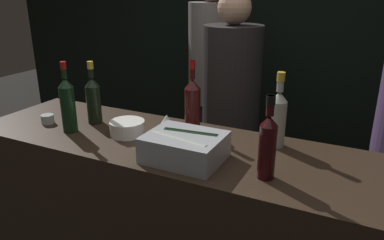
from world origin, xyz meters
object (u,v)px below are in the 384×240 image
Objects in this scene: bowl_white at (127,127)px; person_blond_tee at (210,79)px; person_grey_polo at (231,110)px; champagne_bottle at (93,99)px; wine_glass at (167,121)px; red_wine_bottle_burgundy at (68,104)px; ice_bin_with_bottles at (185,146)px; red_wine_bottle_tall at (192,103)px; candle_votive at (48,119)px; red_wine_bottle_black_foil at (268,144)px; rose_wine_bottle at (278,116)px.

person_blond_tee reaches higher than bowl_white.
person_blond_tee is 1.07× the size of person_grey_polo.
bowl_white is 0.10× the size of person_blond_tee.
champagne_bottle is 1.20m from person_blond_tee.
red_wine_bottle_burgundy is (-0.50, -0.14, 0.06)m from wine_glass.
ice_bin_with_bottles is at bearing -17.82° from bowl_white.
wine_glass is 0.34× the size of red_wine_bottle_tall.
bowl_white is at bearing 42.57° from person_grey_polo.
champagne_bottle is at bearing 176.97° from wine_glass.
ice_bin_with_bottles is at bearing -42.13° from wine_glass.
person_blond_tee is at bearing -81.21° from person_grey_polo.
bowl_white is 0.50m from candle_votive.
red_wine_bottle_black_foil is (1.25, -0.07, 0.12)m from candle_votive.
ice_bin_with_bottles is 0.19× the size of person_grey_polo.
red_wine_bottle_burgundy is 0.17m from champagne_bottle.
person_blond_tee is (-0.36, 1.04, -0.14)m from red_wine_bottle_tall.
red_wine_bottle_tall reaches higher than red_wine_bottle_black_foil.
person_grey_polo is (0.05, 0.76, -0.16)m from wine_glass.
wine_glass reaches higher than bowl_white.
red_wine_bottle_burgundy is (-1.05, 0.04, 0.01)m from red_wine_bottle_black_foil.
ice_bin_with_bottles is at bearing -69.29° from red_wine_bottle_tall.
ice_bin_with_bottles is at bearing -114.09° from person_blond_tee.
wine_glass is at bearing 56.63° from person_grey_polo.
red_wine_bottle_black_foil is at bearing -1.94° from red_wine_bottle_burgundy.
red_wine_bottle_black_foil is 1.62m from person_blond_tee.
wine_glass is 1.81× the size of candle_votive.
person_grey_polo reaches higher than champagne_bottle.
person_grey_polo reaches higher than rose_wine_bottle.
rose_wine_bottle is 0.19× the size of person_blond_tee.
person_grey_polo is (0.35, -0.44, -0.08)m from person_blond_tee.
bowl_white is 0.52× the size of champagne_bottle.
bowl_white is at bearing -143.80° from red_wine_bottle_tall.
champagne_bottle is at bearing 24.91° from person_grey_polo.
candle_votive is 1.26m from red_wine_bottle_black_foil.
bowl_white is 0.10× the size of person_grey_polo.
wine_glass is 0.34× the size of red_wine_bottle_burgundy.
rose_wine_bottle is (0.32, 0.32, 0.09)m from ice_bin_with_bottles.
champagne_bottle reaches higher than wine_glass.
champagne_bottle is (0.03, 0.16, -0.01)m from red_wine_bottle_burgundy.
ice_bin_with_bottles is 0.97× the size of red_wine_bottle_black_foil.
red_wine_bottle_burgundy is 0.21× the size of person_grey_polo.
person_blond_tee is (0.21, 1.34, -0.14)m from red_wine_bottle_burgundy.
person_blond_tee is (0.18, 1.18, -0.13)m from champagne_bottle.
candle_votive is 0.19× the size of red_wine_bottle_burgundy.
candle_votive is 0.04× the size of person_blond_tee.
candle_votive is at bearing -161.40° from red_wine_bottle_tall.
person_grey_polo is at bearing 71.94° from bowl_white.
ice_bin_with_bottles reaches higher than bowl_white.
red_wine_bottle_black_foil is at bearing -17.55° from wine_glass.
red_wine_bottle_burgundy is at bearing -164.54° from wine_glass.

